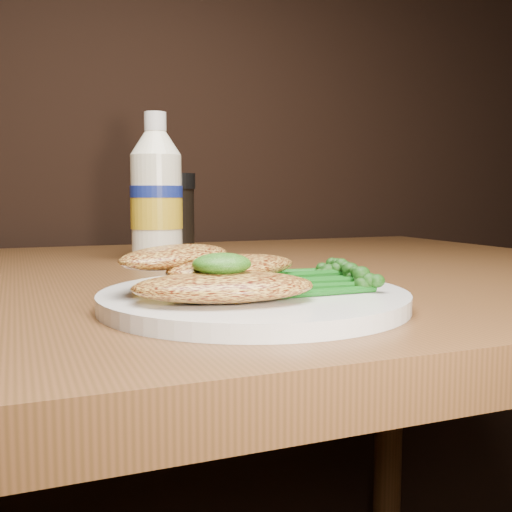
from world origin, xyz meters
name	(u,v)px	position (x,y,z in m)	size (l,w,h in m)	color
plate	(254,299)	(0.02, 0.82, 0.76)	(0.25, 0.25, 0.01)	white
chicken_front	(224,287)	(-0.02, 0.79, 0.77)	(0.13, 0.07, 0.02)	gold
chicken_mid	(233,267)	(0.00, 0.83, 0.78)	(0.12, 0.06, 0.02)	gold
chicken_back	(176,257)	(-0.04, 0.85, 0.79)	(0.12, 0.06, 0.02)	gold
pesto_front	(222,264)	(-0.02, 0.79, 0.79)	(0.04, 0.04, 0.02)	black
broccolini_bundle	(303,277)	(0.06, 0.82, 0.77)	(0.11, 0.09, 0.02)	#135714
mayo_bottle	(156,187)	(0.02, 1.19, 0.85)	(0.07, 0.07, 0.20)	white
pepper_grinder	(179,215)	(0.06, 1.23, 0.81)	(0.05, 0.05, 0.12)	black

